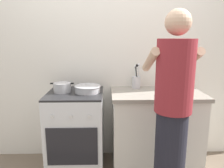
% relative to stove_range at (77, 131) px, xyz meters
% --- Properties ---
extents(back_wall, '(3.20, 0.10, 2.50)m').
position_rel_stove_range_xyz_m(back_wall, '(0.55, 0.35, 0.80)').
color(back_wall, silver).
rests_on(back_wall, ground).
extents(countertop, '(1.00, 0.60, 0.90)m').
position_rel_stove_range_xyz_m(countertop, '(0.90, 0.00, 0.00)').
color(countertop, silver).
rests_on(countertop, ground).
extents(stove_range, '(0.60, 0.62, 0.90)m').
position_rel_stove_range_xyz_m(stove_range, '(0.00, 0.00, 0.00)').
color(stove_range, silver).
rests_on(stove_range, ground).
extents(pot, '(0.26, 0.19, 0.10)m').
position_rel_stove_range_xyz_m(pot, '(-0.14, 0.03, 0.50)').
color(pot, '#B2B2B7').
rests_on(pot, stove_range).
extents(mixing_bowl, '(0.29, 0.29, 0.08)m').
position_rel_stove_range_xyz_m(mixing_bowl, '(0.14, 0.01, 0.49)').
color(mixing_bowl, '#B7B7BC').
rests_on(mixing_bowl, stove_range).
extents(utensil_crock, '(0.10, 0.10, 0.29)m').
position_rel_stove_range_xyz_m(utensil_crock, '(0.70, 0.20, 0.54)').
color(utensil_crock, silver).
rests_on(utensil_crock, countertop).
extents(oil_bottle, '(0.07, 0.07, 0.23)m').
position_rel_stove_range_xyz_m(oil_bottle, '(1.11, -0.09, 0.54)').
color(oil_bottle, gold).
rests_on(oil_bottle, countertop).
extents(person, '(0.41, 0.50, 1.70)m').
position_rel_stove_range_xyz_m(person, '(0.88, -0.62, 0.41)').
color(person, black).
rests_on(person, ground).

